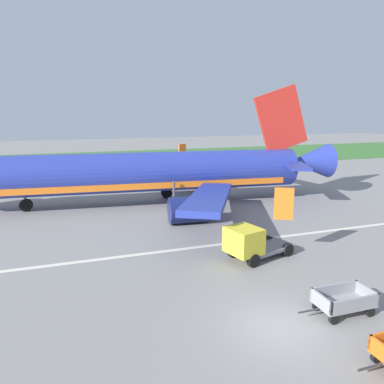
% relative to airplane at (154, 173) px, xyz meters
% --- Properties ---
extents(ground_plane, '(220.00, 220.00, 0.00)m').
position_rel_airplane_xyz_m(ground_plane, '(0.31, -21.47, -3.05)').
color(ground_plane, gray).
extents(grass_strip, '(220.00, 28.00, 0.06)m').
position_rel_airplane_xyz_m(grass_strip, '(0.31, 34.64, -3.02)').
color(grass_strip, '#3D7033').
rests_on(grass_strip, ground).
extents(apron_stripe, '(120.00, 0.36, 0.01)m').
position_rel_airplane_xyz_m(apron_stripe, '(0.31, -11.97, -3.05)').
color(apron_stripe, silver).
rests_on(apron_stripe, ground).
extents(airplane, '(37.67, 30.29, 11.34)m').
position_rel_airplane_xyz_m(airplane, '(0.00, 0.00, 0.00)').
color(airplane, '#28389E').
rests_on(airplane, ground).
extents(baggage_cart_second_in_row, '(3.56, 1.44, 1.07)m').
position_rel_airplane_xyz_m(baggage_cart_second_in_row, '(3.58, -21.42, -2.45)').
color(baggage_cart_second_in_row, gray).
rests_on(baggage_cart_second_in_row, ground).
extents(service_truck_beside_carts, '(4.73, 3.01, 2.10)m').
position_rel_airplane_xyz_m(service_truck_beside_carts, '(2.37, -14.91, -1.95)').
color(service_truck_beside_carts, slate).
rests_on(service_truck_beside_carts, ground).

